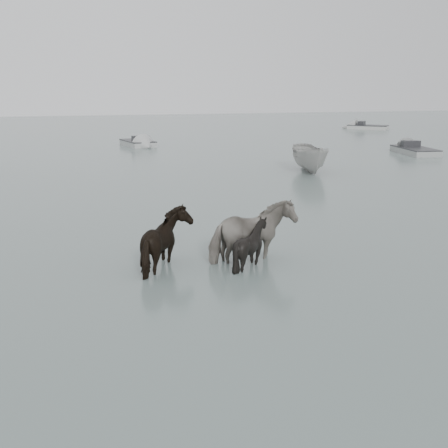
% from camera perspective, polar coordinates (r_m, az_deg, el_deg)
% --- Properties ---
extents(ground, '(140.00, 140.00, 0.00)m').
position_cam_1_polar(ground, '(11.65, 6.90, -7.20)').
color(ground, slate).
rests_on(ground, ground).
extents(pony_pinto, '(2.22, 1.31, 1.76)m').
position_cam_1_polar(pony_pinto, '(13.48, 2.83, -0.21)').
color(pony_pinto, black).
rests_on(pony_pinto, ground).
extents(pony_dark, '(1.52, 1.74, 1.66)m').
position_cam_1_polar(pony_dark, '(13.10, -5.71, -0.93)').
color(pony_dark, black).
rests_on(pony_dark, ground).
extents(pony_black, '(1.23, 1.10, 1.34)m').
position_cam_1_polar(pony_black, '(13.22, 2.76, -1.46)').
color(pony_black, black).
rests_on(pony_black, ground).
extents(boat_small, '(2.15, 4.05, 1.48)m').
position_cam_1_polar(boat_small, '(27.90, 8.74, 6.77)').
color(boat_small, '#A9A8A5').
rests_on(boat_small, ground).
extents(skiff_port, '(2.25, 5.32, 0.75)m').
position_cam_1_polar(skiff_port, '(36.83, 18.84, 7.35)').
color(skiff_port, gray).
rests_on(skiff_port, ground).
extents(skiff_mid, '(2.54, 4.70, 0.75)m').
position_cam_1_polar(skiff_mid, '(39.86, -8.75, 8.39)').
color(skiff_mid, '#9C9E9C').
rests_on(skiff_mid, ground).
extents(skiff_star, '(4.86, 4.61, 0.75)m').
position_cam_1_polar(skiff_star, '(55.91, 14.43, 9.70)').
color(skiff_star, '#ACABA7').
rests_on(skiff_star, ground).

